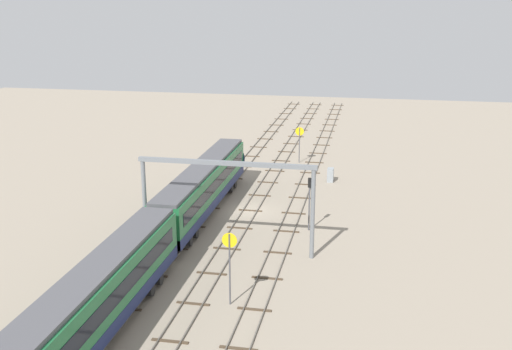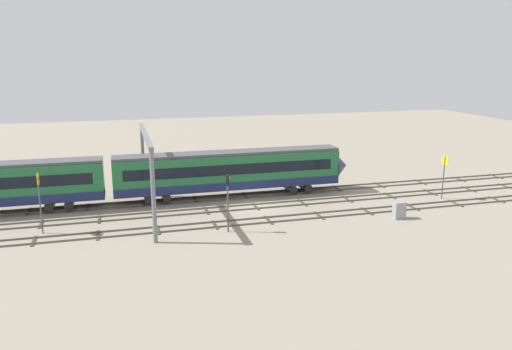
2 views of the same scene
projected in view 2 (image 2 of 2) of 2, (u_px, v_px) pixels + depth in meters
ground_plane at (256, 207)px, 50.38m from camera, size 151.38×151.38×0.00m
track_near_foreground at (268, 220)px, 46.26m from camera, size 135.38×2.40×0.16m
track_second_near at (256, 206)px, 50.37m from camera, size 135.38×2.40×0.16m
track_with_train at (245, 195)px, 54.48m from camera, size 135.38×2.40×0.16m
overhead_gantry at (146, 156)px, 46.19m from camera, size 0.40×14.94×7.90m
speed_sign_near_foreground at (39, 193)px, 42.06m from camera, size 0.14×1.06×5.33m
speed_sign_mid_trackside at (444, 170)px, 52.55m from camera, size 0.14×1.10×4.67m
signal_light_trackside_departure at (228, 195)px, 42.56m from camera, size 0.31×0.32×5.04m
relay_cabinet at (399, 210)px, 46.65m from camera, size 1.10×0.71×1.60m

